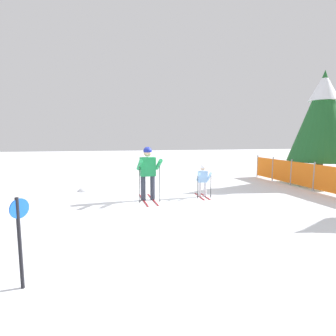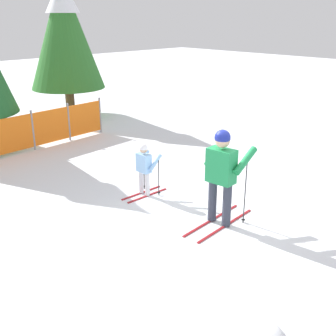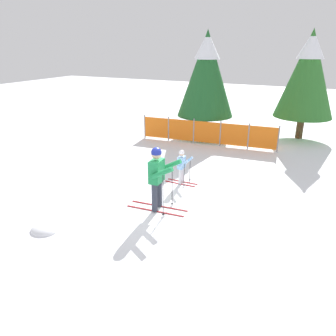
% 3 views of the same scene
% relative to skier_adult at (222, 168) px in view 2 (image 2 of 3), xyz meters
% --- Properties ---
extents(ground_plane, '(60.00, 60.00, 0.00)m').
position_rel_skier_adult_xyz_m(ground_plane, '(0.17, 0.20, -1.07)').
color(ground_plane, white).
extents(skier_adult, '(1.71, 0.79, 1.78)m').
position_rel_skier_adult_xyz_m(skier_adult, '(0.00, 0.00, 0.00)').
color(skier_adult, maroon).
rests_on(skier_adult, ground_plane).
extents(skier_child, '(1.07, 0.54, 1.14)m').
position_rel_skier_adult_xyz_m(skier_child, '(-0.14, 1.94, -0.41)').
color(skier_child, maroon).
rests_on(skier_child, ground_plane).
extents(safety_fence, '(6.17, 0.59, 1.13)m').
position_rel_skier_adult_xyz_m(safety_fence, '(-0.91, 6.46, -0.50)').
color(safety_fence, gray).
rests_on(safety_fence, ground_plane).
extents(conifer_near, '(2.66, 2.66, 4.95)m').
position_rel_skier_adult_xyz_m(conifer_near, '(2.74, 9.48, 1.99)').
color(conifer_near, '#4C3823').
rests_on(conifer_near, ground_plane).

